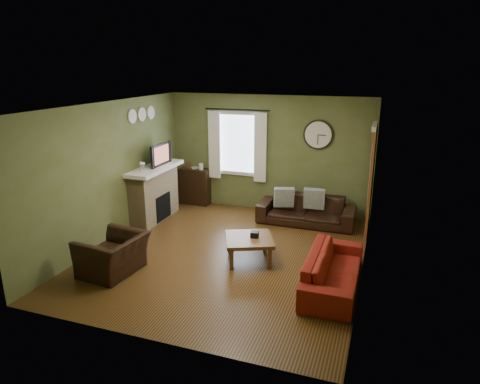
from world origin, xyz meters
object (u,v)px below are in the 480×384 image
(sofa_brown, at_px, (306,210))
(sofa_red, at_px, (333,270))
(armchair, at_px, (113,255))
(bookshelf, at_px, (195,186))
(coffee_table, at_px, (249,249))

(sofa_brown, distance_m, sofa_red, 2.67)
(sofa_red, bearing_deg, armchair, 101.70)
(bookshelf, bearing_deg, coffee_table, -49.01)
(sofa_red, distance_m, armchair, 3.47)
(sofa_red, bearing_deg, bookshelf, 51.08)
(sofa_brown, bearing_deg, bookshelf, 170.87)
(bookshelf, relative_size, coffee_table, 1.10)
(sofa_brown, bearing_deg, coffee_table, -105.62)
(armchair, height_order, coffee_table, armchair)
(coffee_table, bearing_deg, bookshelf, 130.99)
(sofa_red, xyz_separation_m, coffee_table, (-1.47, 0.44, -0.07))
(bookshelf, xyz_separation_m, coffee_table, (2.20, -2.53, -0.22))
(bookshelf, bearing_deg, sofa_red, -38.92)
(bookshelf, height_order, coffee_table, bookshelf)
(bookshelf, distance_m, armchair, 3.68)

